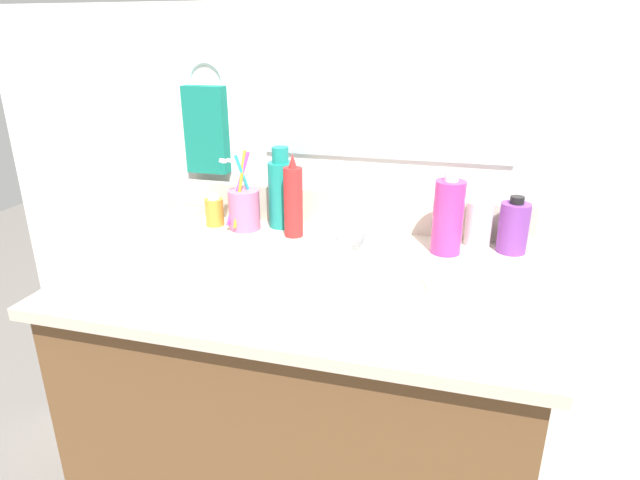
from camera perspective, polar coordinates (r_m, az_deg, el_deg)
vanity_cabinet at (r=1.31m, az=-1.29°, el=-19.45°), size 0.88×0.54×0.75m
countertop at (r=1.10m, az=-1.46°, el=-3.84°), size 0.92×0.59×0.02m
backsplash at (r=1.33m, az=2.06°, el=3.33°), size 0.92×0.02×0.09m
back_wall at (r=1.45m, az=2.55°, el=-2.36°), size 2.02×0.04×1.30m
mirror_panel at (r=1.29m, az=7.39°, el=20.91°), size 0.60×0.01×0.56m
towel_ring at (r=1.43m, az=-12.05°, el=16.23°), size 0.10×0.01×0.10m
hand_towel at (r=1.43m, az=-12.01°, el=11.38°), size 0.11×0.04×0.22m
sink_basin at (r=1.04m, az=2.87°, el=-6.45°), size 0.35×0.35×0.11m
faucet at (r=1.19m, az=4.99°, el=0.21°), size 0.16×0.10×0.08m
bottle_mouthwash_teal at (r=1.32m, az=-4.16°, el=5.16°), size 0.06×0.06×0.20m
bottle_spray_red at (r=1.25m, az=-2.86°, el=4.20°), size 0.04×0.04×0.20m
bottle_soap_pink at (r=1.18m, az=13.48°, el=2.47°), size 0.07×0.07×0.19m
bottle_lotion_white at (r=1.26m, az=16.56°, el=1.86°), size 0.06×0.06×0.13m
bottle_oil_amber at (r=1.37m, az=-11.18°, el=3.06°), size 0.05×0.05×0.08m
bottle_cream_purple at (r=1.24m, az=19.91°, el=1.30°), size 0.06×0.06×0.13m
cup_pink at (r=1.32m, az=-8.09°, el=3.39°), size 0.08×0.10×0.19m
soap_bar at (r=1.44m, az=-13.85°, el=2.77°), size 0.06×0.04×0.02m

